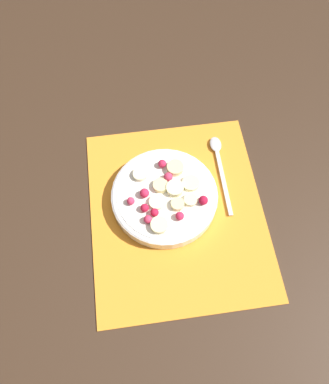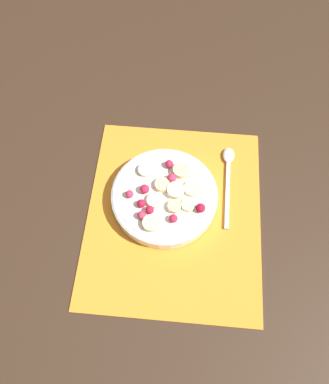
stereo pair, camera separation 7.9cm
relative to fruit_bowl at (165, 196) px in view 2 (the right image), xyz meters
The scene contains 4 objects.
ground_plane 0.05m from the fruit_bowl, 143.88° to the right, with size 3.00×3.00×0.00m, color #382619.
placemat 0.04m from the fruit_bowl, 143.88° to the right, with size 0.44×0.37×0.01m.
fruit_bowl is the anchor object (origin of this frame).
spoon 0.16m from the fruit_bowl, 58.62° to the right, with size 0.20×0.03×0.01m.
Camera 2 is at (-0.32, -0.01, 0.75)m, focal length 35.00 mm.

